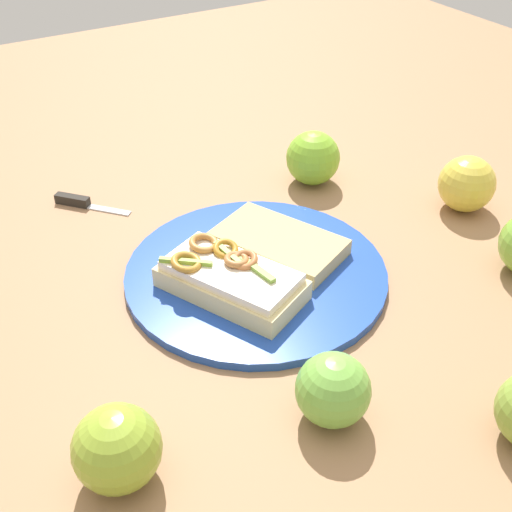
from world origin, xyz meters
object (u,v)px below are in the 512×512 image
at_px(bread_slice_side, 279,243).
at_px(apple_5, 333,390).
at_px(sandwich, 230,278).
at_px(apple_0, 467,184).
at_px(knife, 82,203).
at_px(plate, 256,273).
at_px(apple_2, 117,448).
at_px(apple_3, 313,158).

relative_size(bread_slice_side, apple_5, 2.21).
xyz_separation_m(sandwich, apple_0, (-0.01, 0.37, 0.01)).
bearing_deg(sandwich, apple_0, -114.27).
bearing_deg(knife, bread_slice_side, -6.36).
height_order(plate, apple_2, apple_2).
height_order(bread_slice_side, apple_5, apple_5).
distance_m(apple_3, knife, 0.33).
xyz_separation_m(apple_5, knife, (-0.47, -0.08, -0.03)).
relative_size(apple_0, apple_2, 1.02).
bearing_deg(plate, sandwich, -67.38).
xyz_separation_m(bread_slice_side, apple_2, (0.20, -0.28, 0.02)).
bearing_deg(sandwich, knife, -9.27).
bearing_deg(sandwich, plate, -92.57).
distance_m(apple_0, knife, 0.52).
distance_m(apple_0, apple_2, 0.58).
height_order(apple_2, knife, apple_2).
distance_m(plate, apple_2, 0.30).
bearing_deg(knife, apple_0, 16.91).
bearing_deg(apple_5, plate, 167.52).
height_order(apple_0, apple_3, apple_3).
height_order(apple_0, apple_5, apple_0).
xyz_separation_m(apple_0, apple_5, (0.20, -0.37, -0.00)).
distance_m(bread_slice_side, knife, 0.29).
xyz_separation_m(apple_3, knife, (-0.11, -0.31, -0.03)).
height_order(bread_slice_side, knife, bread_slice_side).
bearing_deg(apple_2, bread_slice_side, 125.05).
relative_size(apple_5, knife, 0.76).
height_order(apple_2, apple_3, apple_3).
relative_size(bread_slice_side, apple_3, 1.98).
distance_m(apple_0, apple_3, 0.21).
height_order(bread_slice_side, apple_3, apple_3).
xyz_separation_m(apple_0, apple_2, (0.16, -0.56, -0.00)).
height_order(bread_slice_side, apple_2, apple_2).
bearing_deg(apple_5, sandwich, 179.28).
xyz_separation_m(sandwich, bread_slice_side, (-0.04, 0.09, -0.01)).
bearing_deg(knife, apple_3, 29.27).
xyz_separation_m(plate, knife, (-0.26, -0.12, 0.00)).
bearing_deg(bread_slice_side, apple_2, 100.82).
xyz_separation_m(apple_0, knife, (-0.27, -0.45, -0.03)).
relative_size(apple_0, apple_5, 1.10).
distance_m(apple_2, apple_3, 0.54).
bearing_deg(knife, apple_5, -32.45).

